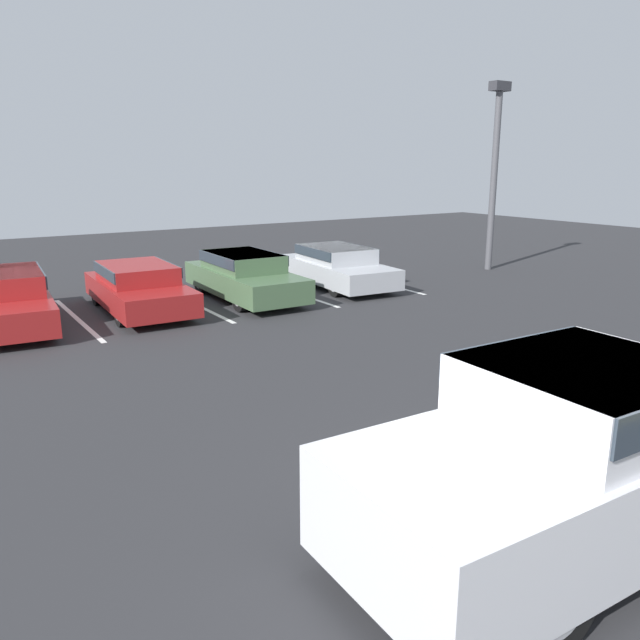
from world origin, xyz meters
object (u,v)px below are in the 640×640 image
object	(u,v)px
parked_sedan_b	(138,286)
parked_sedan_d	(337,265)
pickup_truck	(600,447)
parked_sedan_a	(4,298)
light_post	(495,164)
parked_sedan_c	(244,274)

from	to	relation	value
parked_sedan_b	parked_sedan_d	size ratio (longest dim) A/B	0.97
pickup_truck	parked_sedan_a	size ratio (longest dim) A/B	1.21
pickup_truck	parked_sedan_a	bearing A→B (deg)	109.24
parked_sedan_b	light_post	distance (m)	12.53
parked_sedan_c	pickup_truck	bearing A→B (deg)	-8.31
parked_sedan_b	parked_sedan_c	world-z (taller)	parked_sedan_c
pickup_truck	parked_sedan_c	distance (m)	12.12
parked_sedan_d	pickup_truck	bearing A→B (deg)	-18.38
light_post	pickup_truck	bearing A→B (deg)	-134.22
pickup_truck	light_post	distance (m)	16.49
parked_sedan_b	parked_sedan_d	xyz separation A→B (m)	(5.99, -0.01, 0.00)
parked_sedan_b	parked_sedan_d	world-z (taller)	parked_sedan_d
pickup_truck	light_post	size ratio (longest dim) A/B	0.92
pickup_truck	parked_sedan_d	distance (m)	13.09
parked_sedan_b	light_post	world-z (taller)	light_post
pickup_truck	parked_sedan_c	size ratio (longest dim) A/B	1.23
parked_sedan_b	parked_sedan_d	bearing A→B (deg)	92.19
parked_sedan_c	parked_sedan_d	size ratio (longest dim) A/B	1.01
pickup_truck	parked_sedan_d	bearing A→B (deg)	68.48
parked_sedan_d	light_post	distance (m)	6.85
pickup_truck	parked_sedan_b	world-z (taller)	pickup_truck
parked_sedan_a	parked_sedan_c	xyz separation A→B (m)	(5.88, -0.22, -0.01)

